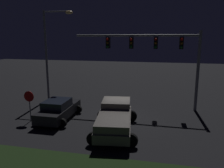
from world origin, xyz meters
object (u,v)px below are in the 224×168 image
street_lamp_left (51,45)px  stop_sign (29,100)px  pickup_truck (115,116)px  traffic_signal_gantry (156,49)px  car_sedan (58,110)px

street_lamp_left → stop_sign: size_ratio=3.75×
pickup_truck → traffic_signal_gantry: traffic_signal_gantry is taller
traffic_signal_gantry → stop_sign: size_ratio=4.63×
pickup_truck → car_sedan: (-4.52, 1.24, -0.26)m
car_sedan → street_lamp_left: (-2.82, 4.93, 4.54)m
car_sedan → stop_sign: size_ratio=1.98×
car_sedan → stop_sign: (-1.81, -0.81, 0.82)m
pickup_truck → street_lamp_left: 10.49m
traffic_signal_gantry → stop_sign: traffic_signal_gantry is taller
traffic_signal_gantry → stop_sign: (-8.59, -5.13, -3.47)m
street_lamp_left → car_sedan: bearing=-60.3°
stop_sign → street_lamp_left: bearing=100.0°
stop_sign → car_sedan: bearing=24.1°
pickup_truck → street_lamp_left: bearing=42.7°
pickup_truck → stop_sign: 6.36m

